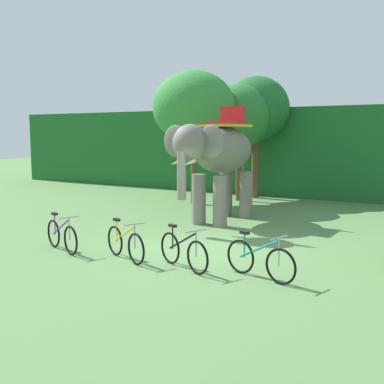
{
  "coord_description": "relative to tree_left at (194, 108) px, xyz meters",
  "views": [
    {
      "loc": [
        5.54,
        -9.77,
        2.87
      ],
      "look_at": [
        -0.78,
        1.0,
        1.3
      ],
      "focal_mm": 43.47,
      "sensor_mm": 36.0,
      "label": 1
    }
  ],
  "objects": [
    {
      "name": "tree_center",
      "position": [
        1.48,
        2.96,
        0.02
      ],
      "size": [
        2.91,
        2.91,
        5.38
      ],
      "color": "brown",
      "rests_on": "ground"
    },
    {
      "name": "bike_teal",
      "position": [
        6.17,
        -8.0,
        -3.53
      ],
      "size": [
        1.66,
        0.63,
        0.92
      ],
      "color": "black",
      "rests_on": "ground"
    },
    {
      "name": "foliage_hedge",
      "position": [
        4.01,
        6.67,
        -1.89
      ],
      "size": [
        36.0,
        6.0,
        4.05
      ],
      "primitive_type": "cube",
      "color": "#1E6028",
      "rests_on": "ground"
    },
    {
      "name": "tree_right",
      "position": [
        1.18,
        1.8,
        -0.35
      ],
      "size": [
        2.61,
        2.61,
        4.96
      ],
      "color": "brown",
      "rests_on": "ground"
    },
    {
      "name": "ground_plane",
      "position": [
        4.01,
        -6.65,
        -3.92
      ],
      "size": [
        80.0,
        80.0,
        0.0
      ],
      "primitive_type": "plane",
      "color": "#567F47"
    },
    {
      "name": "elephant",
      "position": [
        2.74,
        -3.14,
        -1.71
      ],
      "size": [
        2.08,
        4.17,
        3.78
      ],
      "color": "slate",
      "rests_on": "ground"
    },
    {
      "name": "tree_left",
      "position": [
        0.0,
        0.0,
        0.0
      ],
      "size": [
        3.32,
        3.32,
        5.4
      ],
      "color": "brown",
      "rests_on": "ground"
    },
    {
      "name": "bike_black",
      "position": [
        4.5,
        -8.19,
        -3.53
      ],
      "size": [
        1.59,
        0.78,
        0.92
      ],
      "color": "black",
      "rests_on": "ground"
    },
    {
      "name": "bike_purple",
      "position": [
        1.13,
        -8.4,
        -3.53
      ],
      "size": [
        1.62,
        0.73,
        0.92
      ],
      "color": "black",
      "rests_on": "ground"
    },
    {
      "name": "bike_yellow",
      "position": [
        2.99,
        -8.25,
        -3.53
      ],
      "size": [
        1.59,
        0.78,
        0.92
      ],
      "color": "black",
      "rests_on": "ground"
    }
  ]
}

